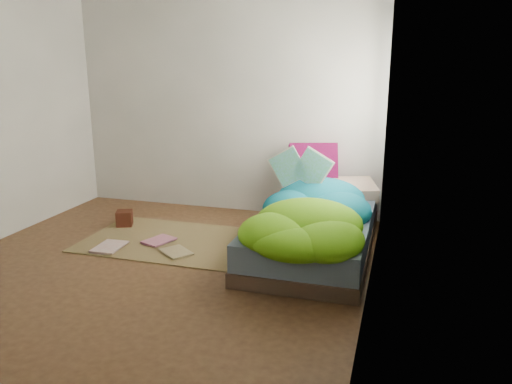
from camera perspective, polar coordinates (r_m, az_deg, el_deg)
ground at (r=4.36m, az=-11.24°, el=-8.10°), size 3.50×3.50×0.00m
room_walls at (r=4.03m, az=-12.21°, el=13.76°), size 3.54×3.54×2.62m
bed at (r=4.57m, az=6.72°, el=-4.59°), size 1.00×2.00×0.34m
duvet at (r=4.26m, az=6.34°, el=-1.19°), size 0.96×1.84×0.34m
rug at (r=4.88m, az=-9.83°, el=-5.47°), size 1.60×1.10×0.01m
pillow_floral at (r=5.14m, az=10.07°, el=0.26°), size 0.70×0.56×0.14m
pillow_magenta at (r=5.28m, az=6.54°, el=2.80°), size 0.53×0.30×0.50m
open_book at (r=4.57m, az=5.08°, el=3.99°), size 0.48×0.12×0.29m
wooden_box at (r=5.37m, az=-14.80°, el=-2.90°), size 0.21×0.21×0.16m
floor_book_a at (r=4.84m, az=-17.60°, el=-5.90°), size 0.25×0.33×0.02m
floor_book_b at (r=4.90m, az=-11.86°, el=-5.23°), size 0.30×0.34×0.03m
floor_book_c at (r=4.49m, az=-10.28°, el=-7.08°), size 0.35×0.34×0.02m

